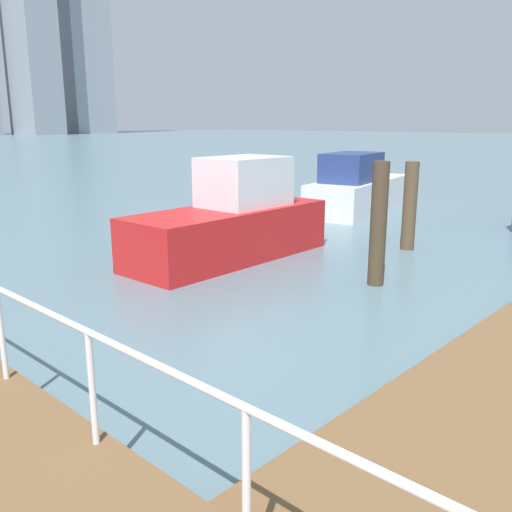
{
  "coord_description": "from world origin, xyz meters",
  "views": [
    {
      "loc": [
        -5.35,
        9.06,
        3.17
      ],
      "look_at": [
        0.48,
        14.49,
        1.21
      ],
      "focal_mm": 38.58,
      "sensor_mm": 36.0,
      "label": 1
    }
  ],
  "objects": [
    {
      "name": "moored_boat_3",
      "position": [
        3.6,
        18.17,
        0.87
      ],
      "size": [
        5.28,
        2.0,
        2.36
      ],
      "color": "red",
      "rests_on": "ground_plane"
    },
    {
      "name": "dock_piling_1",
      "position": [
        7.26,
        15.55,
        1.11
      ],
      "size": [
        0.34,
        0.34,
        2.21
      ],
      "primitive_type": "cylinder",
      "color": "brown",
      "rests_on": "ground_plane"
    },
    {
      "name": "ground_plane",
      "position": [
        0.0,
        20.0,
        0.0
      ],
      "size": [
        300.0,
        300.0,
        0.0
      ],
      "primitive_type": "plane",
      "color": "slate"
    },
    {
      "name": "moored_boat_2",
      "position": [
        11.5,
        19.79,
        0.81
      ],
      "size": [
        5.99,
        2.94,
        2.12
      ],
      "color": "white",
      "rests_on": "ground_plane"
    },
    {
      "name": "skyline_tower_6",
      "position": [
        58.61,
        140.77,
        29.52
      ],
      "size": [
        8.85,
        11.91,
        59.04
      ],
      "primitive_type": "cube",
      "rotation": [
        0.0,
        0.0,
        0.06
      ],
      "color": "#8C939E",
      "rests_on": "ground_plane"
    },
    {
      "name": "dock_piling_0",
      "position": [
        3.97,
        14.49,
        1.22
      ],
      "size": [
        0.32,
        0.32,
        2.44
      ],
      "primitive_type": "cylinder",
      "color": "#473826",
      "rests_on": "ground_plane"
    }
  ]
}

